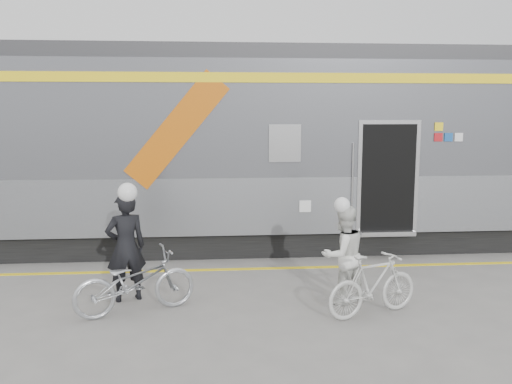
{
  "coord_description": "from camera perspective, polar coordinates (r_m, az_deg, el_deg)",
  "views": [
    {
      "loc": [
        -0.34,
        -7.35,
        2.85
      ],
      "look_at": [
        0.39,
        1.6,
        1.5
      ],
      "focal_mm": 38.0,
      "sensor_mm": 36.0,
      "label": 1
    }
  ],
  "objects": [
    {
      "name": "bicycle_left",
      "position": [
        7.94,
        -12.61,
        -9.22
      ],
      "size": [
        1.83,
        1.19,
        0.91
      ],
      "primitive_type": "imported",
      "rotation": [
        0.0,
        0.0,
        1.94
      ],
      "color": "#ABAEB3",
      "rests_on": "ground"
    },
    {
      "name": "helmet_woman",
      "position": [
        8.01,
        9.3,
        -0.66
      ],
      "size": [
        0.23,
        0.23,
        0.23
      ],
      "primitive_type": "sphere",
      "color": "white",
      "rests_on": "woman"
    },
    {
      "name": "ground",
      "position": [
        7.89,
        -1.92,
        -12.64
      ],
      "size": [
        90.0,
        90.0,
        0.0
      ],
      "primitive_type": "plane",
      "color": "slate",
      "rests_on": "ground"
    },
    {
      "name": "bicycle_right",
      "position": [
        7.84,
        12.23,
        -9.52
      ],
      "size": [
        1.53,
        0.92,
        0.89
      ],
      "primitive_type": "imported",
      "rotation": [
        0.0,
        0.0,
        1.94
      ],
      "color": "beige",
      "rests_on": "ground"
    },
    {
      "name": "helmet_man",
      "position": [
        8.21,
        -13.78,
        0.9
      ],
      "size": [
        0.29,
        0.29,
        0.29
      ],
      "primitive_type": "sphere",
      "color": "white",
      "rests_on": "man"
    },
    {
      "name": "train",
      "position": [
        11.63,
        1.11,
        4.63
      ],
      "size": [
        24.0,
        3.17,
        4.1
      ],
      "color": "black",
      "rests_on": "ground"
    },
    {
      "name": "woman",
      "position": [
        8.19,
        9.15,
        -6.54
      ],
      "size": [
        0.86,
        0.77,
        1.47
      ],
      "primitive_type": "imported",
      "rotation": [
        0.0,
        0.0,
        3.51
      ],
      "color": "silver",
      "rests_on": "ground"
    },
    {
      "name": "man",
      "position": [
        8.39,
        -13.54,
        -5.66
      ],
      "size": [
        0.7,
        0.59,
        1.65
      ],
      "primitive_type": "imported",
      "rotation": [
        0.0,
        0.0,
        3.52
      ],
      "color": "black",
      "rests_on": "ground"
    },
    {
      "name": "safety_strip",
      "position": [
        9.92,
        -2.52,
        -8.13
      ],
      "size": [
        24.0,
        0.12,
        0.01
      ],
      "primitive_type": "cube",
      "color": "yellow",
      "rests_on": "ground"
    }
  ]
}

